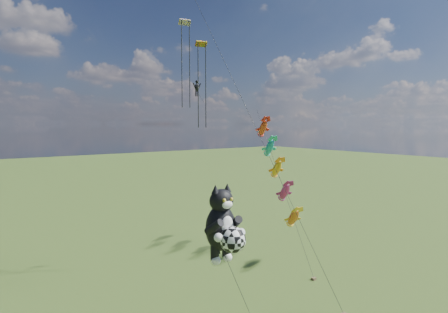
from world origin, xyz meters
TOP-DOWN VIEW (x-y plane):
  - cat_kite_rig at (-0.64, -1.04)m, footprint 2.73×4.10m
  - fish_windsock_rig at (14.22, 9.15)m, footprint 6.24×14.78m
  - parafoil_rig at (4.72, 9.99)m, footprint 3.94×17.24m

SIDE VIEW (x-z plane):
  - cat_kite_rig at x=-0.64m, z-range 2.29..12.25m
  - fish_windsock_rig at x=14.22m, z-range 0.98..16.82m
  - parafoil_rig at x=4.72m, z-range 4.15..32.14m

